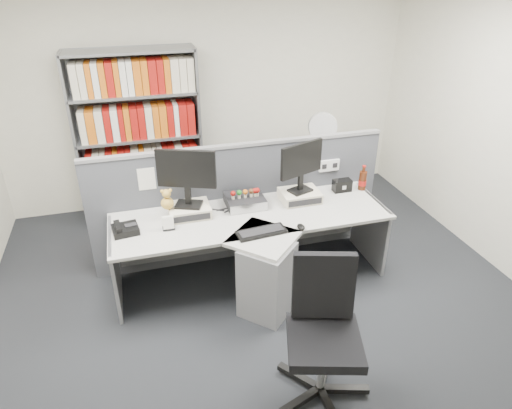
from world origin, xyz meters
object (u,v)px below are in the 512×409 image
object	(u,v)px
desk_phone	(125,229)
speaker	(342,185)
keyboard	(261,232)
shelving_unit	(140,140)
office_chair	(323,328)
desk_fan	(322,130)
monitor_left	(186,173)
filing_cabinet	(318,183)
desk	(258,251)
mouse	(301,227)
monitor_right	(301,163)
cola_bottle	(363,181)
desktop_pc	(245,201)
desk_calendar	(168,224)

from	to	relation	value
desk_phone	speaker	distance (m)	2.20
keyboard	speaker	distance (m)	1.18
shelving_unit	office_chair	world-z (taller)	shelving_unit
desk_phone	desk_fan	bearing A→B (deg)	26.58
monitor_left	keyboard	distance (m)	0.85
shelving_unit	filing_cabinet	xyz separation A→B (m)	(2.10, -0.45, -0.63)
desk	office_chair	world-z (taller)	office_chair
desk_fan	keyboard	bearing A→B (deg)	-128.38
shelving_unit	desk_fan	bearing A→B (deg)	-12.07
desk_fan	mouse	bearing A→B (deg)	-118.62
shelving_unit	monitor_left	bearing A→B (deg)	-76.72
monitor_right	shelving_unit	xyz separation A→B (m)	(-1.44, 1.46, -0.14)
desk	cola_bottle	size ratio (longest dim) A/B	9.70
desktop_pc	desk_phone	size ratio (longest dim) A/B	1.49
desk	monitor_right	distance (m)	0.94
desk_fan	office_chair	distance (m)	2.85
desktop_pc	keyboard	xyz separation A→B (m)	(0.01, -0.54, -0.03)
desktop_pc	desk_phone	world-z (taller)	desktop_pc
desk	monitor_right	world-z (taller)	monitor_right
desk	filing_cabinet	distance (m)	1.85
desktop_pc	speaker	distance (m)	1.04
monitor_right	shelving_unit	size ratio (longest dim) A/B	0.25
desktop_pc	filing_cabinet	world-z (taller)	desktop_pc
mouse	filing_cabinet	distance (m)	1.79
monitor_left	desk_calendar	size ratio (longest dim) A/B	4.30
monitor_left	mouse	size ratio (longest dim) A/B	5.30
monitor_left	desk_phone	distance (m)	0.73
speaker	monitor_right	bearing A→B (deg)	-171.35
desk	desktop_pc	size ratio (longest dim) A/B	7.15
monitor_right	shelving_unit	world-z (taller)	shelving_unit
filing_cabinet	desk_calendar	bearing A→B (deg)	-148.23
keyboard	desk_phone	distance (m)	1.20
desktop_pc	desk_calendar	size ratio (longest dim) A/B	2.85
monitor_right	desk_fan	xyz separation A→B (m)	(0.66, 1.02, -0.06)
monitor_right	cola_bottle	world-z (taller)	monitor_right
desk_phone	office_chair	xyz separation A→B (m)	(1.28, -1.42, -0.19)
monitor_left	office_chair	xyz separation A→B (m)	(0.69, -1.58, -0.58)
monitor_left	desk_calendar	xyz separation A→B (m)	(-0.22, -0.20, -0.37)
keyboard	shelving_unit	xyz separation A→B (m)	(-0.90, 1.96, 0.24)
desktop_pc	mouse	distance (m)	0.67
desktop_pc	office_chair	size ratio (longest dim) A/B	0.34
desk_phone	filing_cabinet	xyz separation A→B (m)	(2.35, 1.17, -0.41)
monitor_left	desk_phone	xyz separation A→B (m)	(-0.59, -0.16, -0.39)
desk_phone	office_chair	size ratio (longest dim) A/B	0.23
monitor_left	mouse	world-z (taller)	monitor_left
speaker	cola_bottle	distance (m)	0.22
shelving_unit	desktop_pc	bearing A→B (deg)	-57.93
desk_phone	desk_calendar	world-z (taller)	desk_calendar
speaker	office_chair	world-z (taller)	office_chair
speaker	desk_phone	bearing A→B (deg)	-173.91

